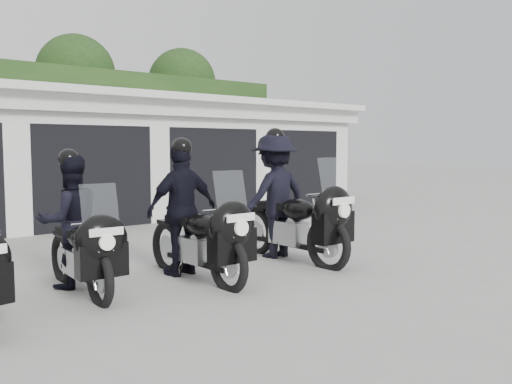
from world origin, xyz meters
TOP-DOWN VIEW (x-y plane):
  - ground at (0.00, 0.00)m, footprint 80.00×80.00m
  - garage_block at (-0.00, 8.06)m, footprint 16.40×6.80m
  - background_vegetation at (0.37, 12.92)m, footprint 20.00×3.90m
  - police_bike_b at (-2.18, 0.89)m, footprint 0.83×2.04m
  - police_bike_c at (-0.75, 0.55)m, footprint 1.05×2.21m
  - police_bike_d at (1.02, 0.66)m, footprint 1.27×2.42m

SIDE VIEW (x-z plane):
  - ground at x=0.00m, z-range 0.00..0.00m
  - police_bike_b at x=-2.18m, z-range -0.14..1.64m
  - police_bike_c at x=-0.75m, z-range -0.15..1.78m
  - police_bike_d at x=1.02m, z-range -0.16..1.95m
  - garage_block at x=0.00m, z-range -0.06..2.90m
  - background_vegetation at x=0.37m, z-range -0.13..5.67m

